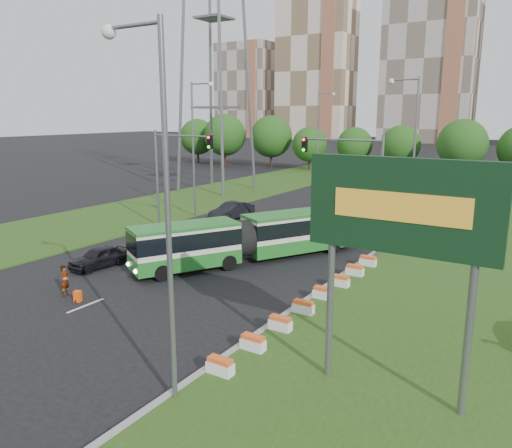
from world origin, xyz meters
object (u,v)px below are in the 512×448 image
Objects in this scene: articulated_bus at (247,237)px; car_left_near at (99,257)px; traffic_mast_median at (357,175)px; billboard at (401,217)px; shopping_trolley at (78,296)px; traffic_mast_left at (172,164)px; car_left_far at (232,211)px; pedestrian at (65,281)px.

articulated_bus is 9.27m from car_left_near.
billboard is at bearing -64.97° from traffic_mast_median.
shopping_trolley is at bearing 179.42° from billboard.
articulated_bus reaches higher than car_left_near.
traffic_mast_left is (-22.63, 15.00, -0.81)m from billboard.
billboard is 17.40m from articulated_bus.
articulated_bus is (-12.77, 10.88, -4.62)m from billboard.
car_left_near is at bearing -73.87° from traffic_mast_left.
car_left_far is 20.81m from pedestrian.
pedestrian is (3.70, -20.48, 0.06)m from car_left_far.
car_left_near is at bearing 166.44° from billboard.
articulated_bus is 9.29× the size of pedestrian.
shopping_trolley is (1.23, -0.24, -0.54)m from pedestrian.
traffic_mast_left reaches higher than shopping_trolley.
pedestrian is (2.43, -4.34, 0.17)m from car_left_near.
billboard is 2.09× the size of car_left_near.
billboard is 17.05m from shopping_trolley.
car_left_far is at bearing 135.06° from billboard.
pedestrian is at bearing -69.70° from traffic_mast_left.
car_left_near is 5.87m from shopping_trolley.
billboard is 13.98× the size of shopping_trolley.
car_left_far is 21.31m from shopping_trolley.
traffic_mast_median is at bearing 115.03° from billboard.
traffic_mast_median is at bearing 40.01° from shopping_trolley.
billboard is 1.73× the size of car_left_far.
traffic_mast_left reaches higher than pedestrian.
billboard is 20.96m from car_left_near.
car_left_near is at bearing -108.81° from articulated_bus.
traffic_mast_left is at bearing -176.23° from traffic_mast_median.
traffic_mast_left is 13.98× the size of shopping_trolley.
car_left_far is at bearing 73.88° from traffic_mast_left.
traffic_mast_left is 1.73× the size of car_left_far.
traffic_mast_left is at bearing 4.52° from pedestrian.
articulated_bus is (-5.30, -5.12, -3.81)m from traffic_mast_median.
traffic_mast_median is 17.25m from car_left_near.
car_left_far is (-20.93, 20.89, -5.40)m from billboard.
traffic_mast_median and traffic_mast_left have the same top height.
shopping_trolley is (-3.23, -10.72, -1.26)m from articulated_bus.
traffic_mast_median is 1.00× the size of traffic_mast_left.
shopping_trolley is (4.92, -20.72, -0.48)m from car_left_far.
pedestrian reaches higher than car_left_far.
articulated_bus is 11.26m from shopping_trolley.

